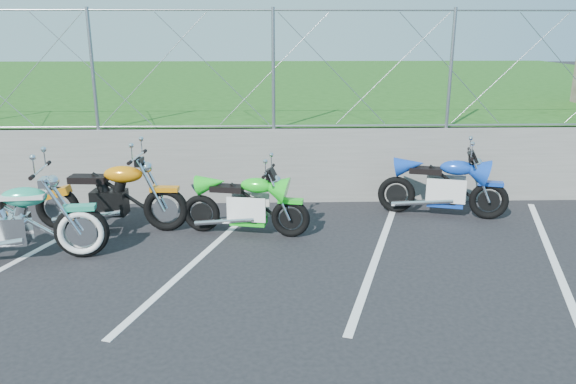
{
  "coord_description": "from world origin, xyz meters",
  "views": [
    {
      "loc": [
        0.96,
        -6.09,
        2.99
      ],
      "look_at": [
        1.18,
        1.3,
        0.81
      ],
      "focal_mm": 35.0,
      "sensor_mm": 36.0,
      "label": 1
    }
  ],
  "objects_px": {
    "sportbike_green": "(247,207)",
    "sportbike_blue": "(444,189)",
    "naked_orange": "(113,199)",
    "cruiser_turquoise": "(13,225)"
  },
  "relations": [
    {
      "from": "sportbike_green",
      "to": "sportbike_blue",
      "type": "height_order",
      "value": "sportbike_blue"
    },
    {
      "from": "naked_orange",
      "to": "sportbike_green",
      "type": "distance_m",
      "value": 2.04
    },
    {
      "from": "naked_orange",
      "to": "sportbike_blue",
      "type": "xyz_separation_m",
      "value": [
        5.2,
        0.53,
        -0.03
      ]
    },
    {
      "from": "cruiser_turquoise",
      "to": "sportbike_green",
      "type": "bearing_deg",
      "value": 10.57
    },
    {
      "from": "naked_orange",
      "to": "sportbike_blue",
      "type": "relative_size",
      "value": 1.15
    },
    {
      "from": "sportbike_blue",
      "to": "sportbike_green",
      "type": "bearing_deg",
      "value": -150.87
    },
    {
      "from": "naked_orange",
      "to": "sportbike_blue",
      "type": "distance_m",
      "value": 5.23
    },
    {
      "from": "cruiser_turquoise",
      "to": "naked_orange",
      "type": "distance_m",
      "value": 1.51
    },
    {
      "from": "cruiser_turquoise",
      "to": "sportbike_green",
      "type": "xyz_separation_m",
      "value": [
        3.03,
        0.9,
        -0.07
      ]
    },
    {
      "from": "naked_orange",
      "to": "sportbike_green",
      "type": "relative_size",
      "value": 1.22
    }
  ]
}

